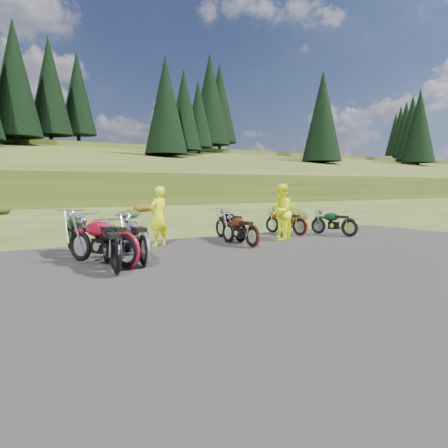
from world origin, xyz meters
TOP-DOWN VIEW (x-y plane):
  - ground at (0.00, 0.00)m, footprint 300.00×300.00m
  - gravel_pad at (0.00, -2.00)m, footprint 20.00×12.00m
  - hill_slope at (0.00, 50.00)m, footprint 300.00×45.97m
  - conifer_23 at (3.00, 62.00)m, footprint 7.48×7.48m
  - conifer_24 at (9.00, 68.00)m, footprint 7.04×7.04m
  - conifer_25 at (15.00, 74.00)m, footprint 6.60×6.60m
  - conifer_26 at (21.00, 49.00)m, footprint 6.16×6.16m
  - conifer_27 at (27.00, 55.00)m, footprint 5.72×5.72m
  - conifer_28 at (33.00, 61.00)m, footprint 5.28×5.28m
  - conifer_29 at (39.00, 67.00)m, footprint 7.92×7.92m
  - conifer_30 at (45.00, 73.00)m, footprint 7.48×7.48m
  - conifer_31 at (51.00, 48.00)m, footprint 7.04×7.04m
  - conifer_32 at (57.00, 54.00)m, footprint 6.60×6.60m
  - conifer_33 at (63.00, 60.00)m, footprint 6.16×6.16m
  - conifer_34 at (69.00, 66.00)m, footprint 5.72×5.72m
  - conifer_35 at (75.00, 72.00)m, footprint 5.28×5.28m
  - conifer_36 at (81.00, 78.00)m, footprint 7.92×7.92m
  - conifer_37 at (87.00, 53.00)m, footprint 7.48×7.48m
  - conifer_38 at (93.00, 59.00)m, footprint 7.04×7.04m
  - conifer_39 at (99.00, 65.00)m, footprint 6.60×6.60m
  - conifer_40 at (105.00, 71.00)m, footprint 6.16×6.16m
  - conifer_41 at (111.00, 77.00)m, footprint 5.72×5.72m
  - shrub_4 at (-0.40, 9.20)m, footprint 0.77×0.77m
  - shrub_5 at (2.50, 14.50)m, footprint 1.03×1.03m
  - shrub_6 at (5.40, 19.80)m, footprint 1.30×1.30m
  - shrub_7 at (8.30, 7.10)m, footprint 1.56×1.56m
  - shrub_8 at (11.20, 12.40)m, footprint 0.77×0.77m
  - motorcycle_0 at (-3.31, -0.78)m, footprint 1.01×2.14m
  - motorcycle_1 at (-2.92, -0.26)m, footprint 1.60×2.36m
  - motorcycle_2 at (-3.39, 1.54)m, footprint 0.88×2.29m
  - motorcycle_3 at (-2.51, -0.22)m, footprint 0.91×2.20m
  - motorcycle_4 at (1.29, 0.95)m, footprint 0.66×1.87m
  - motorcycle_5 at (1.61, 2.04)m, footprint 0.91×2.13m
  - motorcycle_6 at (4.44, 2.40)m, footprint 1.01×1.99m
  - motorcycle_7 at (5.72, 1.26)m, footprint 1.08×1.95m
  - person_middle at (-0.87, 2.65)m, footprint 0.75×0.62m
  - person_right_a at (3.11, 1.84)m, footprint 1.13×1.06m
  - person_right_b at (3.56, 2.29)m, footprint 1.04×0.80m

SIDE VIEW (x-z plane):
  - ground at x=0.00m, z-range 0.00..0.00m
  - gravel_pad at x=0.00m, z-range -0.02..0.02m
  - hill_slope at x=0.00m, z-range -4.69..4.69m
  - motorcycle_0 at x=-3.31m, z-range -0.54..0.54m
  - motorcycle_1 at x=-2.92m, z-range -0.59..0.59m
  - motorcycle_2 at x=-3.39m, z-range -0.59..0.59m
  - motorcycle_3 at x=-2.51m, z-range -0.56..0.56m
  - motorcycle_4 at x=1.29m, z-range -0.49..0.49m
  - motorcycle_5 at x=1.61m, z-range -0.54..0.54m
  - motorcycle_6 at x=4.44m, z-range -0.50..0.50m
  - motorcycle_7 at x=5.72m, z-range -0.48..0.48m
  - shrub_4 at x=-0.40m, z-range 0.00..0.45m
  - shrub_8 at x=11.20m, z-range 0.00..0.45m
  - shrub_5 at x=2.50m, z-range 0.00..0.61m
  - shrub_6 at x=5.40m, z-range 0.00..0.77m
  - shrub_7 at x=8.30m, z-range 0.00..0.92m
  - person_right_b at x=3.56m, z-range 0.00..1.64m
  - person_middle at x=-0.87m, z-range 0.00..1.76m
  - person_right_a at x=3.11m, z-range 0.00..1.84m
  - conifer_26 at x=21.00m, z-range 5.37..21.37m
  - conifer_27 at x=27.00m, z-range 6.56..21.56m
  - conifer_31 at x=51.00m, z-range 5.18..23.18m
  - conifer_28 at x=33.00m, z-range 7.76..21.76m
  - conifer_32 at x=57.00m, z-range 6.37..23.37m
  - conifer_33 at x=63.00m, z-range 7.56..23.56m
  - conifer_37 at x=87.00m, z-range 6.17..25.17m
  - conifer_34 at x=69.00m, z-range 8.76..23.76m
  - conifer_38 at x=93.00m, z-range 7.37..25.37m
  - conifer_35 at x=75.00m, z-range 9.95..23.95m
  - conifer_39 at x=99.00m, z-range 8.56..25.56m
  - conifer_23 at x=3.00m, z-range 7.97..26.97m
  - conifer_41 at x=111.00m, z-range 10.15..25.15m
  - conifer_40 at x=105.00m, z-range 9.76..25.76m
  - conifer_24 at x=9.00m, z-range 9.16..27.16m
  - conifer_25 at x=15.00m, z-range 10.16..27.16m
  - conifer_29 at x=39.00m, z-range 8.97..28.97m
  - conifer_30 at x=45.00m, z-range 10.16..29.16m
  - conifer_36 at x=81.00m, z-range 10.16..30.16m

